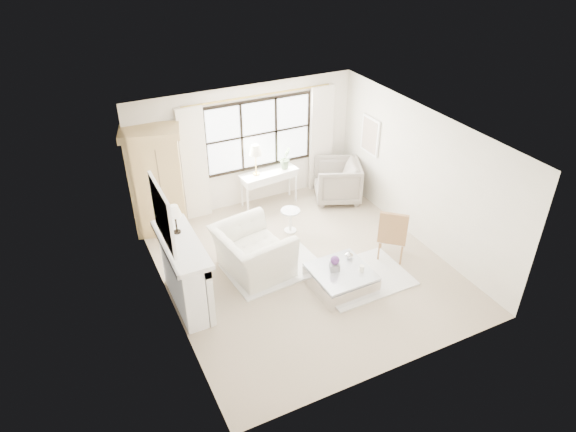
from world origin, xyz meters
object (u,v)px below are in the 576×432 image
Objects in this scene: console_table at (269,188)px; club_armchair at (252,251)px; coffee_table at (341,279)px; armoire at (157,181)px.

console_table is 2.48m from club_armchair.
club_armchair is at bearing 135.35° from coffee_table.
club_armchair is at bearing -46.81° from armoire.
club_armchair reaches higher than console_table.
console_table is (2.43, 0.00, -0.74)m from armoire.
club_armchair reaches higher than coffee_table.
coffee_table is at bearing -97.87° from console_table.
club_armchair is 1.67m from coffee_table.
club_armchair is at bearing -127.61° from console_table.
armoire reaches higher than coffee_table.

